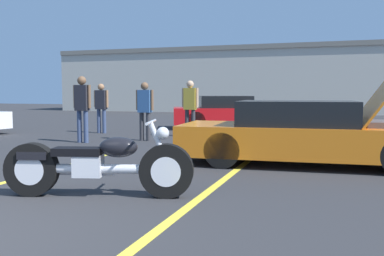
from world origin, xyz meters
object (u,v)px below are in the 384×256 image
object	(u,v)px
show_car_hood_open	(308,134)
spectator_by_show_car	(82,103)
spectator_midground	(190,103)
parked_car_right_row	(229,113)
spectator_near_motorcycle	(145,106)
spectator_far_lot	(101,104)
motorcycle	(98,165)

from	to	relation	value
show_car_hood_open	spectator_by_show_car	distance (m)	6.15
show_car_hood_open	spectator_midground	distance (m)	5.50
spectator_midground	parked_car_right_row	bearing A→B (deg)	83.45
parked_car_right_row	spectator_near_motorcycle	xyz separation A→B (m)	(-1.23, -4.72, 0.38)
spectator_by_show_car	spectator_midground	world-z (taller)	spectator_by_show_car
spectator_by_show_car	spectator_far_lot	distance (m)	2.71
spectator_near_motorcycle	spectator_by_show_car	xyz separation A→B (m)	(-1.36, -0.97, 0.10)
spectator_midground	spectator_far_lot	world-z (taller)	spectator_midground
show_car_hood_open	spectator_far_lot	distance (m)	8.04
motorcycle	spectator_near_motorcycle	distance (m)	6.45
motorcycle	spectator_midground	bearing A→B (deg)	84.67
parked_car_right_row	spectator_by_show_car	size ratio (longest dim) A/B	2.56
parked_car_right_row	spectator_far_lot	size ratio (longest dim) A/B	2.78
spectator_far_lot	spectator_near_motorcycle	bearing A→B (deg)	-34.29
spectator_far_lot	show_car_hood_open	bearing A→B (deg)	-31.82
motorcycle	spectator_far_lot	distance (m)	8.84
parked_car_right_row	spectator_midground	world-z (taller)	spectator_midground
motorcycle	show_car_hood_open	world-z (taller)	show_car_hood_open
spectator_by_show_car	spectator_midground	size ratio (longest dim) A/B	1.04
spectator_near_motorcycle	spectator_midground	size ratio (longest dim) A/B	0.96
motorcycle	spectator_near_motorcycle	bearing A→B (deg)	94.30
parked_car_right_row	spectator_far_lot	bearing A→B (deg)	-159.02
spectator_by_show_car	spectator_midground	bearing A→B (deg)	47.04
motorcycle	parked_car_right_row	size ratio (longest dim) A/B	0.53
parked_car_right_row	spectator_midground	size ratio (longest dim) A/B	2.67
spectator_near_motorcycle	spectator_far_lot	size ratio (longest dim) A/B	1.00
spectator_by_show_car	spectator_far_lot	bearing A→B (deg)	110.20
motorcycle	show_car_hood_open	xyz separation A→B (m)	(2.37, 3.38, 0.17)
show_car_hood_open	spectator_near_motorcycle	xyz separation A→B (m)	(-4.53, 2.67, 0.38)
parked_car_right_row	spectator_near_motorcycle	bearing A→B (deg)	-125.43
motorcycle	spectator_midground	distance (m)	7.58
spectator_by_show_car	show_car_hood_open	bearing A→B (deg)	-16.06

